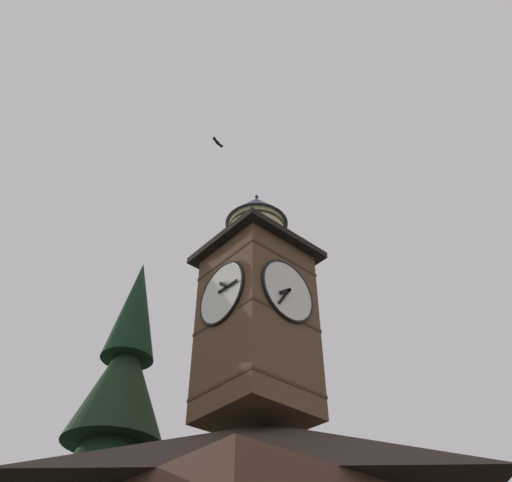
# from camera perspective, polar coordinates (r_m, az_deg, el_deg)

# --- Properties ---
(clock_tower) EXTENTS (3.74, 3.74, 9.59)m
(clock_tower) POSITION_cam_1_polar(r_m,az_deg,el_deg) (18.50, 0.07, -6.66)
(clock_tower) COLOR brown
(clock_tower) RESTS_ON building_main
(moon) EXTENTS (1.54, 1.54, 1.54)m
(moon) POSITION_cam_1_polar(r_m,az_deg,el_deg) (61.40, -18.54, -23.58)
(moon) COLOR silver
(flying_bird_high) EXTENTS (0.74, 0.30, 0.13)m
(flying_bird_high) POSITION_cam_1_polar(r_m,az_deg,el_deg) (26.08, -4.16, 10.58)
(flying_bird_high) COLOR black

